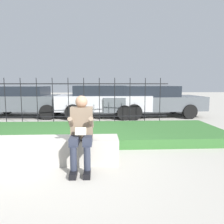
{
  "coord_description": "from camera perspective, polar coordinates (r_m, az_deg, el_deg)",
  "views": [
    {
      "loc": [
        0.84,
        -4.02,
        1.5
      ],
      "look_at": [
        1.08,
        0.61,
        0.87
      ],
      "focal_mm": 35.0,
      "sensor_mm": 36.0,
      "label": 1
    }
  ],
  "objects": [
    {
      "name": "person_seated_reader",
      "position": [
        3.81,
        -7.98,
        -4.49
      ],
      "size": [
        0.42,
        0.73,
        1.27
      ],
      "color": "black",
      "rests_on": "ground_plane"
    },
    {
      "name": "iron_fence",
      "position": [
        7.59,
        -9.32,
        2.8
      ],
      "size": [
        6.35,
        0.03,
        1.66
      ],
      "color": "black",
      "rests_on": "ground_plane"
    },
    {
      "name": "car_parked_right",
      "position": [
        9.9,
        10.0,
        3.07
      ],
      "size": [
        4.56,
        2.22,
        1.36
      ],
      "rotation": [
        0.0,
        0.0,
        0.07
      ],
      "color": "#4C5156",
      "rests_on": "ground_plane"
    },
    {
      "name": "car_parked_left",
      "position": [
        10.43,
        -21.94,
        2.85
      ],
      "size": [
        4.08,
        2.09,
        1.34
      ],
      "rotation": [
        0.0,
        0.0,
        -0.06
      ],
      "color": "#4C5156",
      "rests_on": "ground_plane"
    },
    {
      "name": "grass_berm",
      "position": [
        6.17,
        -10.77,
        -5.44
      ],
      "size": [
        8.35,
        2.47,
        0.23
      ],
      "color": "#33662D",
      "rests_on": "ground_plane"
    },
    {
      "name": "car_parked_center",
      "position": [
        9.57,
        -2.33,
        3.15
      ],
      "size": [
        4.0,
        2.06,
        1.38
      ],
      "rotation": [
        0.0,
        0.0,
        -0.03
      ],
      "color": "#B7B7BC",
      "rests_on": "ground_plane"
    },
    {
      "name": "stone_bench",
      "position": [
        4.38,
        -18.94,
        -9.81
      ],
      "size": [
        3.04,
        0.55,
        0.48
      ],
      "color": "#ADA89E",
      "rests_on": "ground_plane"
    },
    {
      "name": "ground_plane",
      "position": [
        4.37,
        -14.24,
        -12.62
      ],
      "size": [
        60.0,
        60.0,
        0.0
      ],
      "primitive_type": "plane",
      "color": "#A8A399"
    }
  ]
}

